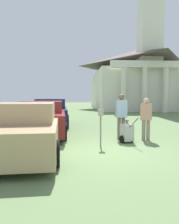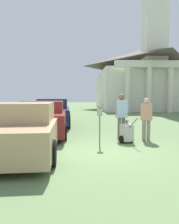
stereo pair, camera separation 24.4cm
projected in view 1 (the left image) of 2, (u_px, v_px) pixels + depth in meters
ground_plane at (99, 151)px, 6.85m from camera, size 120.00×120.00×0.00m
parked_car_tan at (26, 130)px, 6.60m from camera, size 2.28×5.03×1.51m
parked_car_maroon at (43, 119)px, 9.81m from camera, size 2.33×5.11×1.50m
parked_car_navy at (51, 113)px, 12.85m from camera, size 2.24×4.86×1.56m
parking_meter at (101, 120)px, 7.31m from camera, size 0.18×0.09×1.28m
person_worker at (121, 113)px, 8.60m from camera, size 0.45×0.28×1.80m
person_supervisor at (146, 117)px, 8.36m from camera, size 0.47×0.36×1.64m
equipment_cart at (127, 132)px, 8.01m from camera, size 0.53×1.00×1.00m
church at (134, 76)px, 31.62m from camera, size 11.54×18.10×21.63m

